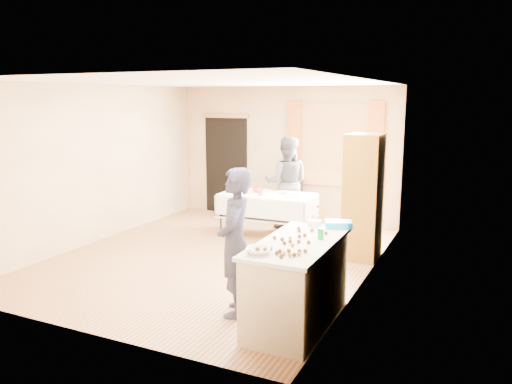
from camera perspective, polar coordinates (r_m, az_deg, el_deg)
The scene contains 29 objects.
floor at distance 7.67m, azimuth -4.48°, elevation -7.46°, with size 4.50×5.50×0.02m, color #9E7047.
ceiling at distance 7.30m, azimuth -4.78°, elevation 12.49°, with size 4.50×5.50×0.02m, color white.
wall_back at distance 9.85m, azimuth 3.34°, elevation 4.40°, with size 4.50×0.02×2.60m, color tan.
wall_front at distance 5.19m, azimuth -19.81°, elevation -1.92°, with size 4.50×0.02×2.60m, color tan.
wall_left at distance 8.70m, azimuth -17.70°, elevation 3.08°, with size 0.02×5.50×2.60m, color tan.
wall_right at distance 6.57m, azimuth 12.80°, elevation 0.99°, with size 0.02×5.50×2.60m, color tan.
window_frame at distance 9.47m, azimuth 8.92°, elevation 5.25°, with size 1.32×0.06×1.52m, color olive.
window_pane at distance 9.45m, azimuth 8.89°, elevation 5.24°, with size 1.20×0.02×1.40m, color white.
curtain_left at distance 9.66m, azimuth 4.37°, elevation 5.46°, with size 0.28×0.06×1.65m, color #9D4F23.
curtain_right at distance 9.23m, azimuth 13.50°, elevation 4.95°, with size 0.28×0.06×1.65m, color #9D4F23.
doorway at distance 10.40m, azimuth -3.42°, elevation 3.07°, with size 0.95×0.04×2.00m, color black.
door_lintel at distance 10.29m, azimuth -3.56°, elevation 8.69°, with size 1.05×0.06×0.08m, color olive.
cabinet at distance 7.55m, azimuth 12.15°, elevation -0.56°, with size 0.50×0.60×1.87m, color brown.
counter at distance 5.38m, azimuth 4.74°, elevation -10.29°, with size 0.74×1.55×0.91m.
party_table at distance 8.67m, azimuth 1.27°, elevation -2.19°, with size 1.65×0.88×0.75m.
chair at distance 9.64m, azimuth 4.17°, elevation -1.93°, with size 0.48×0.48×0.92m.
girl at distance 5.49m, azimuth -2.41°, elevation -5.76°, with size 0.57×0.70×1.65m, color #1E2039.
woman at distance 9.15m, azimuth 3.51°, elevation 1.05°, with size 0.98×0.86×1.70m, color black.
soda_can at distance 5.31m, azimuth 7.40°, elevation -4.75°, with size 0.07×0.07×0.12m, color #0E7D2B.
mixing_bowl at distance 4.80m, azimuth 0.28°, elevation -6.72°, with size 0.29×0.29×0.06m, color white.
foam_block at distance 5.81m, azimuth 6.71°, elevation -3.61°, with size 0.15×0.10×0.08m, color white.
blue_basket at distance 5.81m, azimuth 9.41°, elevation -3.67°, with size 0.30×0.20×0.08m, color #22A0F8.
pitcher at distance 8.67m, azimuth -1.80°, elevation 0.61°, with size 0.11×0.11×0.22m, color silver.
cup_red at distance 8.72m, azimuth 0.04°, elevation 0.29°, with size 0.16×0.16×0.11m, color red.
cup_rainbow at distance 8.46m, azimuth 0.53°, elevation -0.05°, with size 0.12×0.12×0.10m, color red.
small_bowl at distance 8.61m, azimuth 3.26°, elevation -0.06°, with size 0.17×0.17×0.05m, color white.
pastry_tray at distance 8.34m, azimuth 4.24°, elevation -0.51°, with size 0.28×0.20×0.02m, color white.
bottle at distance 8.98m, azimuth -1.61°, elevation 0.80°, with size 0.08×0.08×0.17m, color white.
cake_balls at distance 5.05m, azimuth 3.89°, elevation -5.97°, with size 0.52×1.07×0.04m.
Camera 1 is at (3.61, -6.34, 2.38)m, focal length 35.00 mm.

